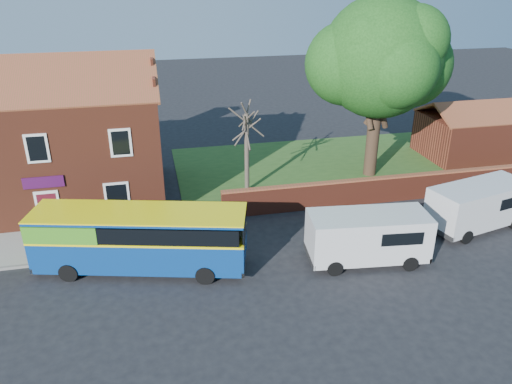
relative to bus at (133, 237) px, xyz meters
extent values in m
plane|color=black|center=(2.64, -2.82, -1.65)|extent=(120.00, 120.00, 0.00)
cube|color=gray|center=(-4.36, 2.93, -1.59)|extent=(18.00, 3.50, 0.12)
cube|color=slate|center=(-4.36, 1.18, -1.58)|extent=(18.00, 0.15, 0.14)
cube|color=#426B28|center=(15.64, 10.18, -1.63)|extent=(26.00, 12.00, 0.04)
cube|color=maroon|center=(-4.36, 8.68, 1.60)|extent=(12.00, 8.00, 6.50)
cube|color=brown|center=(-4.36, 6.68, 5.85)|extent=(12.30, 4.08, 2.16)
cube|color=brown|center=(-4.36, 10.68, 5.85)|extent=(12.30, 4.08, 2.16)
cube|color=black|center=(-4.36, 4.65, 2.95)|extent=(1.10, 0.06, 1.50)
cube|color=#4C0F19|center=(-4.36, 4.63, -0.55)|extent=(0.95, 0.04, 2.10)
cube|color=silver|center=(-4.36, 4.65, -0.50)|extent=(1.20, 0.06, 2.30)
cube|color=#3B0D39|center=(-4.36, 4.62, 1.15)|extent=(2.00, 0.06, 0.60)
cube|color=maroon|center=(15.64, 4.18, -0.90)|extent=(22.00, 0.30, 1.50)
cube|color=brown|center=(15.64, 4.18, -0.10)|extent=(22.00, 0.38, 0.10)
cube|color=maroon|center=(24.64, 10.18, -0.15)|extent=(8.00, 5.00, 3.00)
cube|color=brown|center=(24.64, 8.93, 1.90)|extent=(8.20, 2.56, 1.24)
cube|color=brown|center=(24.64, 11.43, 1.90)|extent=(8.20, 2.56, 1.24)
cube|color=navy|center=(0.30, -0.08, -0.57)|extent=(9.78, 4.68, 1.51)
cube|color=yellow|center=(0.30, -0.08, 0.19)|extent=(9.80, 4.70, 0.10)
cube|color=black|center=(0.30, -0.08, 0.64)|extent=(9.42, 4.60, 0.75)
cube|color=#459821|center=(-2.74, 0.71, 0.64)|extent=(3.73, 3.14, 0.80)
cube|color=navy|center=(0.30, -0.08, 1.14)|extent=(9.78, 4.68, 0.14)
cube|color=yellow|center=(0.30, -0.08, 1.22)|extent=(9.83, 4.73, 0.06)
cylinder|color=black|center=(-2.92, -0.39, -1.23)|extent=(0.90, 0.49, 0.85)
cylinder|color=black|center=(-2.37, 1.76, -1.23)|extent=(0.90, 0.49, 0.85)
cylinder|color=black|center=(2.96, -1.91, -1.23)|extent=(0.90, 0.49, 0.85)
cylinder|color=black|center=(3.51, 0.23, -1.23)|extent=(0.90, 0.49, 0.85)
cube|color=silver|center=(10.61, -1.70, -0.27)|extent=(5.72, 2.78, 2.10)
cube|color=black|center=(13.08, -1.96, 0.06)|extent=(0.28, 1.87, 0.83)
cube|color=black|center=(13.31, -1.98, -1.21)|extent=(0.33, 2.20, 0.26)
cylinder|color=black|center=(8.75, -2.55, -1.29)|extent=(0.75, 0.30, 0.73)
cylinder|color=black|center=(8.97, -0.47, -1.29)|extent=(0.75, 0.30, 0.73)
cylinder|color=black|center=(12.26, -2.92, -1.29)|extent=(0.75, 0.30, 0.73)
cylinder|color=black|center=(12.48, -0.85, -1.29)|extent=(0.75, 0.30, 0.73)
cube|color=silver|center=(17.70, 0.15, -0.27)|extent=(5.88, 3.43, 2.09)
cube|color=black|center=(20.34, 0.78, -1.21)|extent=(0.61, 2.17, 0.26)
cylinder|color=black|center=(16.23, -1.28, -1.29)|extent=(0.76, 0.38, 0.73)
cylinder|color=black|center=(15.74, 0.75, -1.29)|extent=(0.76, 0.38, 0.73)
cylinder|color=black|center=(19.17, 1.57, -1.29)|extent=(0.76, 0.38, 0.73)
cylinder|color=black|center=(15.31, 8.31, 0.71)|extent=(0.82, 0.82, 4.73)
sphere|color=#2A6A21|center=(15.31, 8.31, 6.07)|extent=(7.41, 7.41, 7.41)
sphere|color=#2A6A21|center=(17.48, 8.72, 5.45)|extent=(5.35, 5.35, 5.35)
sphere|color=#2A6A21|center=(13.36, 8.93, 5.65)|extent=(5.15, 5.15, 5.15)
cylinder|color=#4C4238|center=(6.75, 7.45, 0.82)|extent=(0.28, 0.28, 4.95)
cylinder|color=#4C4238|center=(6.75, 7.45, 2.59)|extent=(0.29, 2.41, 1.94)
cylinder|color=#4C4238|center=(6.75, 7.45, 2.41)|extent=(1.26, 1.78, 1.78)
cylinder|color=#4C4238|center=(6.75, 7.45, 2.77)|extent=(2.03, 0.93, 1.97)
camera|label=1|loc=(1.15, -20.37, 11.12)|focal=35.00mm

